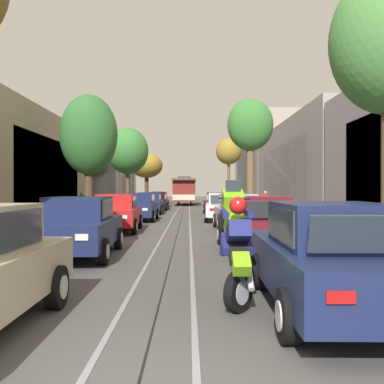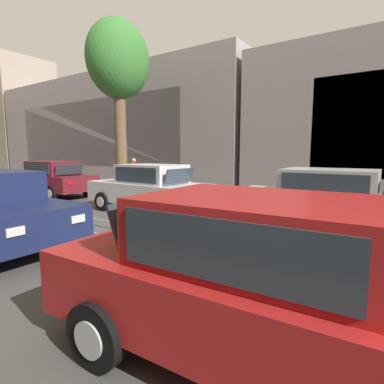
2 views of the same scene
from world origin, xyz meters
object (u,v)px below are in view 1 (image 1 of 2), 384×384
parked_car_navy_second_left (79,226)px  cable_car_trolley (185,191)px  street_tree_kerb_left_second (89,136)px  street_tree_kerb_right_second (250,128)px  parked_car_red_mid_left (117,213)px  parked_car_maroon_second_right (257,223)px  parked_car_navy_near_right (330,257)px  parked_car_red_far_left (160,199)px  motorcycle_with_rider (236,240)px  pedestrian_on_right_pavement (81,202)px  street_tree_kerb_left_mid (128,151)px  fire_hydrant (303,235)px  parked_car_navy_fourth_left (140,207)px  parked_car_maroon_fifth_right (218,203)px  parked_car_navy_fifth_left (149,203)px  parked_car_white_fourth_right (222,207)px  street_tree_kerb_right_mid (229,152)px  parked_car_silver_mid_right (238,212)px  street_tree_kerb_left_fourth (147,166)px  parked_car_black_sixth_left (157,201)px

parked_car_navy_second_left → cable_car_trolley: size_ratio=0.48×
street_tree_kerb_left_second → street_tree_kerb_right_second: bearing=30.6°
parked_car_red_mid_left → parked_car_maroon_second_right: size_ratio=1.00×
parked_car_navy_near_right → parked_car_red_far_left: bearing=97.7°
parked_car_red_mid_left → motorcycle_with_rider: (3.78, -11.55, 0.21)m
parked_car_maroon_second_right → pedestrian_on_right_pavement: 20.03m
street_tree_kerb_left_mid → fire_hydrant: bearing=-70.2°
parked_car_navy_fourth_left → parked_car_maroon_fifth_right: bearing=49.9°
parked_car_navy_fifth_left → parked_car_maroon_fifth_right: 5.09m
parked_car_maroon_fifth_right → street_tree_kerb_left_second: street_tree_kerb_left_second is taller
street_tree_kerb_left_second → cable_car_trolley: 27.66m
parked_car_white_fourth_right → street_tree_kerb_right_second: 6.58m
parked_car_navy_second_left → parked_car_navy_fourth_left: same height
parked_car_navy_near_right → parked_car_white_fourth_right: same height
street_tree_kerb_right_mid → fire_hydrant: bearing=-91.7°
parked_car_navy_fifth_left → parked_car_silver_mid_right: (5.04, -12.51, 0.00)m
parked_car_red_far_left → parked_car_navy_near_right: same height
parked_car_maroon_second_right → street_tree_kerb_right_second: bearing=82.3°
parked_car_red_mid_left → parked_car_white_fourth_right: 7.71m
parked_car_navy_fifth_left → street_tree_kerb_left_fourth: 20.68m
parked_car_maroon_second_right → parked_car_maroon_fifth_right: 17.72m
parked_car_white_fourth_right → motorcycle_with_rider: 17.49m
cable_car_trolley → parked_car_white_fourth_right: bearing=-84.7°
parked_car_silver_mid_right → fire_hydrant: parked_car_silver_mid_right is taller
parked_car_navy_fifth_left → parked_car_maroon_second_right: same height
parked_car_red_mid_left → street_tree_kerb_left_fourth: street_tree_kerb_left_fourth is taller
parked_car_navy_fourth_left → parked_car_black_sixth_left: bearing=90.0°
parked_car_navy_second_left → parked_car_silver_mid_right: 8.83m
street_tree_kerb_left_second → pedestrian_on_right_pavement: bearing=106.9°
pedestrian_on_right_pavement → parked_car_navy_second_left: bearing=-75.9°
parked_car_red_mid_left → parked_car_navy_fourth_left: bearing=87.5°
parked_car_navy_fifth_left → street_tree_kerb_left_fourth: bearing=96.3°
street_tree_kerb_right_second → street_tree_kerb_right_mid: street_tree_kerb_right_second is taller
parked_car_navy_second_left → street_tree_kerb_left_fourth: bearing=93.1°
street_tree_kerb_right_second → cable_car_trolley: size_ratio=0.84×
parked_car_red_far_left → street_tree_kerb_right_mid: street_tree_kerb_right_mid is taller
parked_car_red_mid_left → pedestrian_on_right_pavement: bearing=110.8°
parked_car_white_fourth_right → street_tree_kerb_left_second: street_tree_kerb_left_second is taller
parked_car_silver_mid_right → pedestrian_on_right_pavement: size_ratio=2.72×
parked_car_black_sixth_left → motorcycle_with_rider: motorcycle_with_rider is taller
parked_car_navy_second_left → parked_car_navy_fifth_left: (0.05, 19.73, 0.00)m
parked_car_maroon_second_right → street_tree_kerb_left_second: bearing=126.2°
street_tree_kerb_right_mid → motorcycle_with_rider: (-3.74, -40.24, -4.97)m
street_tree_kerb_left_mid → parked_car_red_mid_left: bearing=-83.2°
parked_car_navy_near_right → street_tree_kerb_right_mid: street_tree_kerb_right_mid is taller
parked_car_red_mid_left → parked_car_white_fourth_right: size_ratio=1.00×
parked_car_black_sixth_left → parked_car_white_fourth_right: bearing=-70.2°
motorcycle_with_rider → pedestrian_on_right_pavement: bearing=109.5°
pedestrian_on_right_pavement → street_tree_kerb_left_second: bearing=-73.1°
parked_car_black_sixth_left → parked_car_navy_fifth_left: bearing=-90.8°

